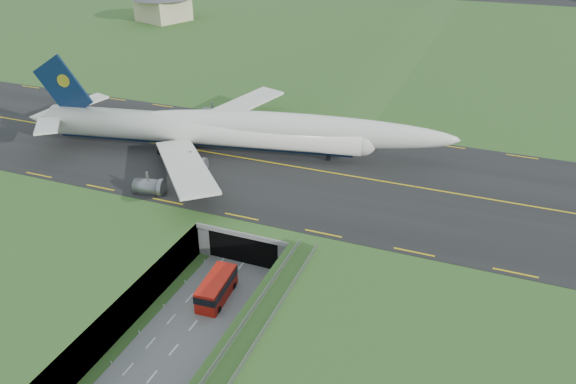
% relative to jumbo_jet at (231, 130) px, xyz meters
% --- Properties ---
extents(ground, '(900.00, 900.00, 0.00)m').
position_rel_jumbo_jet_xyz_m(ground, '(14.77, -34.32, -11.16)').
color(ground, '#2D5120').
rests_on(ground, ground).
extents(airfield_deck, '(800.00, 800.00, 6.00)m').
position_rel_jumbo_jet_xyz_m(airfield_deck, '(14.77, -34.32, -8.16)').
color(airfield_deck, gray).
rests_on(airfield_deck, ground).
extents(trench_road, '(12.00, 75.00, 0.20)m').
position_rel_jumbo_jet_xyz_m(trench_road, '(14.77, -41.82, -11.06)').
color(trench_road, slate).
rests_on(trench_road, ground).
extents(taxiway, '(800.00, 44.00, 0.18)m').
position_rel_jumbo_jet_xyz_m(taxiway, '(14.77, -1.32, -5.07)').
color(taxiway, black).
rests_on(taxiway, airfield_deck).
extents(tunnel_portal, '(17.00, 22.30, 6.00)m').
position_rel_jumbo_jet_xyz_m(tunnel_portal, '(14.77, -17.61, -7.82)').
color(tunnel_portal, gray).
rests_on(tunnel_portal, ground).
extents(guideway, '(3.00, 53.00, 7.05)m').
position_rel_jumbo_jet_xyz_m(guideway, '(25.77, -53.43, -5.83)').
color(guideway, '#A8A8A3').
rests_on(guideway, ground).
extents(jumbo_jet, '(87.96, 57.02, 19.21)m').
position_rel_jumbo_jet_xyz_m(jumbo_jet, '(0.00, 0.00, 0.00)').
color(jumbo_jet, white).
rests_on(jumbo_jet, ground).
extents(shuttle_tram, '(3.93, 8.89, 3.50)m').
position_rel_jumbo_jet_xyz_m(shuttle_tram, '(15.01, -35.75, -9.24)').
color(shuttle_tram, red).
rests_on(shuttle_tram, ground).
extents(service_building, '(31.58, 31.58, 13.64)m').
position_rel_jumbo_jet_xyz_m(service_building, '(-87.61, 112.10, 2.93)').
color(service_building, '#C9BC91').
rests_on(service_building, ground).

